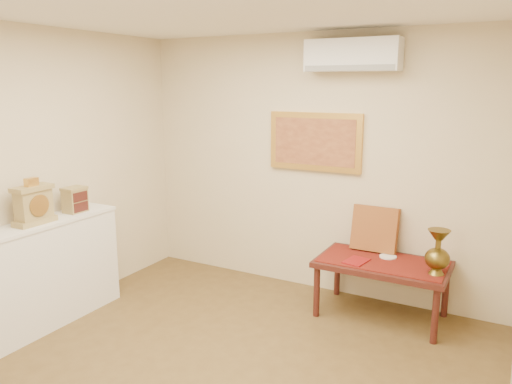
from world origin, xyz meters
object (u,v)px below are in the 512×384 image
Objects in this scene: mantel_clock at (34,205)px; wooden_chest at (75,200)px; brass_urn_tall at (438,247)px; display_ledge at (20,283)px; low_table at (382,268)px.

mantel_clock reaches higher than wooden_chest.
brass_urn_tall is 0.24× the size of display_ledge.
display_ledge reaches higher than low_table.
low_table is (2.65, 1.69, -0.67)m from mantel_clock.
mantel_clock is 0.34× the size of low_table.
brass_urn_tall is 1.99× the size of wooden_chest.
brass_urn_tall is 0.40× the size of low_table.
display_ledge is (-3.17, -1.78, -0.31)m from brass_urn_tall.
low_table is (-0.49, 0.10, -0.32)m from brass_urn_tall.
brass_urn_tall is at bearing 19.66° from wooden_chest.
mantel_clock reaches higher than brass_urn_tall.
brass_urn_tall reaches higher than low_table.
wooden_chest reaches higher than low_table.
mantel_clock is 3.21m from low_table.
low_table is at bearing 35.10° from display_ledge.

